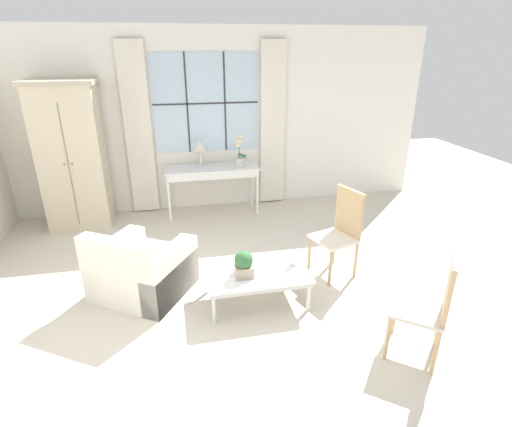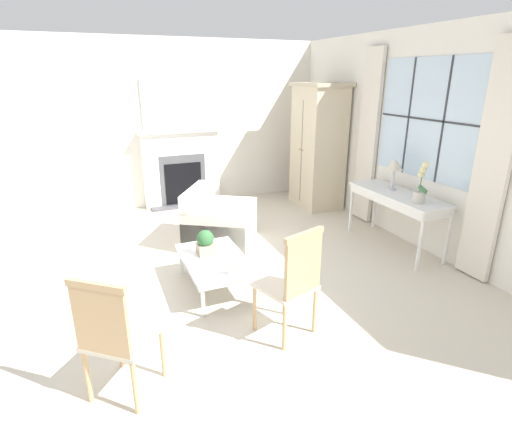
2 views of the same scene
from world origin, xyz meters
The scene contains 12 objects.
ground_plane centered at (0.00, 0.00, 0.00)m, with size 14.00×14.00×0.00m, color beige.
wall_back_windowed centered at (0.00, 3.02, 1.40)m, with size 7.20×0.14×2.80m.
armoire centered at (-1.97, 2.63, 1.05)m, with size 0.93×0.69×2.09m.
console_table centered at (0.01, 2.68, 0.67)m, with size 1.46×0.51×0.75m.
table_lamp centered at (-0.15, 2.71, 1.08)m, with size 0.23×0.23×0.43m.
potted_orchid centered at (0.44, 2.62, 0.94)m, with size 0.18×0.14×0.51m.
armchair_upholstered centered at (-0.98, 0.53, 0.27)m, with size 1.21×1.19×0.77m.
side_chair_wooden centered at (1.27, 0.51, 0.58)m, with size 0.56×0.56×1.03m.
accent_chair_wooden centered at (1.45, -0.97, 0.56)m, with size 0.62×0.62×0.99m.
coffee_table centered at (0.20, 0.12, 0.32)m, with size 1.06×0.64×0.36m.
potted_plant_small centered at (0.05, 0.06, 0.50)m, with size 0.19×0.19×0.28m.
pillar_candle centered at (0.60, 0.17, 0.43)m, with size 0.10×0.10×0.16m.
Camera 1 is at (-0.54, -3.36, 2.50)m, focal length 28.00 mm.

